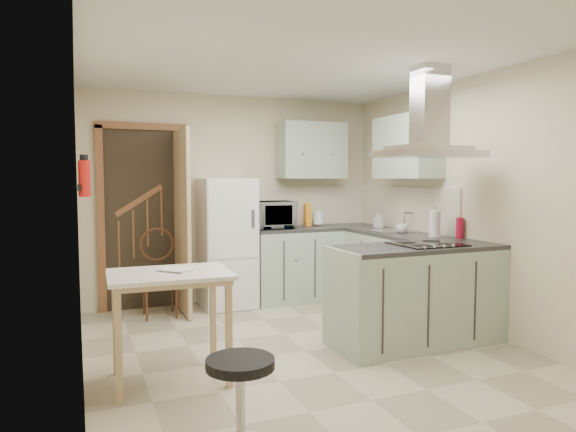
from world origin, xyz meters
name	(u,v)px	position (x,y,z in m)	size (l,w,h in m)	color
floor	(306,351)	(0.00, 0.00, 0.00)	(4.20, 4.20, 0.00)	#B9AC90
ceiling	(307,59)	(0.00, 0.00, 2.50)	(4.20, 4.20, 0.00)	silver
back_wall	(235,199)	(0.00, 2.10, 1.25)	(3.60, 3.60, 0.00)	beige
left_wall	(79,214)	(-1.80, 0.00, 1.25)	(4.20, 4.20, 0.00)	beige
right_wall	(472,204)	(1.80, 0.00, 1.25)	(4.20, 4.20, 0.00)	beige
doorway	(144,218)	(-1.10, 2.07, 1.05)	(1.10, 0.12, 2.10)	brown
fridge	(227,243)	(-0.20, 1.80, 0.75)	(0.60, 0.60, 1.50)	white
counter_back	(294,264)	(0.66, 1.80, 0.45)	(1.08, 0.60, 0.90)	#9EB2A0
counter_right	(382,268)	(1.50, 1.12, 0.45)	(0.60, 1.95, 0.90)	#9EB2A0
splashback	(307,205)	(0.96, 2.09, 1.15)	(1.68, 0.02, 0.50)	beige
wall_cabinet_back	(312,151)	(0.95, 1.93, 1.85)	(0.85, 0.35, 0.70)	#9EB2A0
wall_cabinet_right	(407,147)	(1.62, 0.85, 1.85)	(0.35, 0.90, 0.70)	#9EB2A0
peninsula	(417,294)	(1.02, -0.18, 0.45)	(1.55, 0.65, 0.90)	#9EB2A0
hob	(427,244)	(1.12, -0.18, 0.91)	(0.58, 0.50, 0.01)	black
extractor_hood	(429,154)	(1.12, -0.18, 1.72)	(0.90, 0.55, 0.10)	silver
sink	(391,231)	(1.50, 0.95, 0.91)	(0.45, 0.40, 0.01)	silver
fire_extinguisher	(84,179)	(-1.74, 0.90, 1.50)	(0.10, 0.10, 0.32)	#B2140F
drop_leaf_table	(170,327)	(-1.20, -0.21, 0.41)	(0.87, 0.65, 0.82)	tan
bentwood_chair	(160,277)	(-1.00, 1.64, 0.43)	(0.39, 0.39, 0.87)	#4B2919
stool	(241,403)	(-1.00, -1.32, 0.26)	(0.38, 0.38, 0.52)	black
microwave	(268,215)	(0.31, 1.78, 1.06)	(0.59, 0.40, 0.33)	black
kettle	(318,218)	(1.03, 1.89, 1.00)	(0.13, 0.13, 0.19)	white
cereal_box	(307,214)	(0.92, 1.99, 1.04)	(0.07, 0.19, 0.28)	orange
soap_bottle	(378,220)	(1.58, 1.36, 1.00)	(0.09, 0.09, 0.19)	#B6B8C3
paper_towel	(435,224)	(1.57, 0.27, 1.04)	(0.11, 0.11, 0.28)	silver
cup	(402,229)	(1.49, 0.72, 0.95)	(0.13, 0.13, 0.10)	white
red_bottle	(460,228)	(1.75, 0.11, 1.00)	(0.07, 0.07, 0.21)	#B40F30
book	(168,266)	(-1.21, -0.23, 0.87)	(0.17, 0.23, 0.10)	#A1353A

